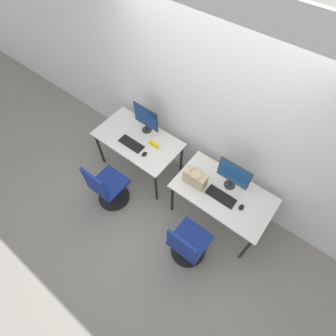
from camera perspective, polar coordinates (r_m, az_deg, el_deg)
ground_plane at (r=4.07m, az=-1.26°, el=-8.28°), size 20.00×20.00×0.00m
wall_back at (r=3.35m, az=7.57°, el=12.90°), size 12.00×0.05×2.80m
desk_left at (r=3.93m, az=-6.54°, el=5.70°), size 1.27×0.72×0.73m
monitor_left at (r=3.80m, az=-4.85°, el=10.72°), size 0.43×0.15×0.45m
keyboard_left at (r=3.81m, az=-7.99°, el=5.25°), size 0.38×0.15×0.02m
mouse_left at (r=3.67m, az=-5.17°, el=3.04°), size 0.06×0.09×0.03m
office_chair_left at (r=3.89m, az=-13.08°, el=-4.25°), size 0.48×0.48×0.90m
desk_right at (r=3.48m, az=11.85°, el=-5.86°), size 1.27×0.72×0.73m
monitor_right at (r=3.29m, az=14.06°, el=-1.48°), size 0.43×0.15×0.45m
keyboard_right at (r=3.37m, az=11.44°, el=-6.08°), size 0.38×0.15×0.02m
mouse_right at (r=3.36m, az=15.67°, el=-8.23°), size 0.06×0.09×0.03m
office_chair_right at (r=3.47m, az=4.19°, el=-16.34°), size 0.48×0.48×0.90m
handbag at (r=3.34m, az=5.92°, el=-2.19°), size 0.30×0.18×0.25m
placard_left at (r=3.74m, az=-3.13°, el=5.15°), size 0.16×0.03×0.08m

